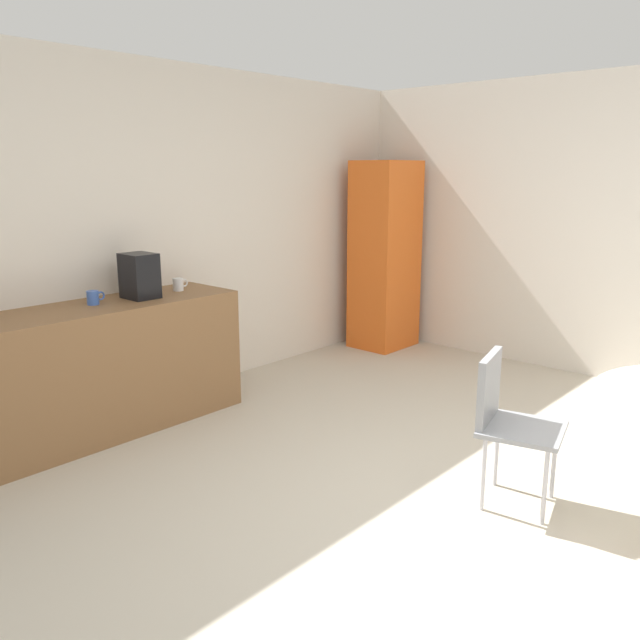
% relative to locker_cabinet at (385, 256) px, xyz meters
% --- Properties ---
extents(ground_plane, '(6.00, 6.00, 0.00)m').
position_rel_locker_cabinet_xyz_m(ground_plane, '(-2.55, -2.55, -0.94)').
color(ground_plane, beige).
extents(wall_back, '(6.00, 0.10, 2.60)m').
position_rel_locker_cabinet_xyz_m(wall_back, '(-2.55, 0.45, 0.36)').
color(wall_back, silver).
rests_on(wall_back, ground_plane).
extents(counter_block, '(2.29, 0.60, 0.90)m').
position_rel_locker_cabinet_xyz_m(counter_block, '(-3.28, 0.10, -0.49)').
color(counter_block, brown).
rests_on(counter_block, ground_plane).
extents(locker_cabinet, '(0.60, 0.50, 1.88)m').
position_rel_locker_cabinet_xyz_m(locker_cabinet, '(0.00, 0.00, 0.00)').
color(locker_cabinet, orange).
rests_on(locker_cabinet, ground_plane).
extents(chair_gray, '(0.51, 0.51, 0.83)m').
position_rel_locker_cabinet_xyz_m(chair_gray, '(-2.18, -2.43, -0.42)').
color(chair_gray, silver).
rests_on(chair_gray, ground_plane).
extents(mug_white, '(0.13, 0.08, 0.09)m').
position_rel_locker_cabinet_xyz_m(mug_white, '(-2.43, 0.14, 0.01)').
color(mug_white, white).
rests_on(mug_white, counter_block).
extents(mug_green, '(0.13, 0.08, 0.09)m').
position_rel_locker_cabinet_xyz_m(mug_green, '(-3.13, 0.14, 0.01)').
color(mug_green, '#3F66BF').
rests_on(mug_green, counter_block).
extents(coffee_maker, '(0.20, 0.24, 0.32)m').
position_rel_locker_cabinet_xyz_m(coffee_maker, '(-2.79, 0.10, 0.12)').
color(coffee_maker, black).
rests_on(coffee_maker, counter_block).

